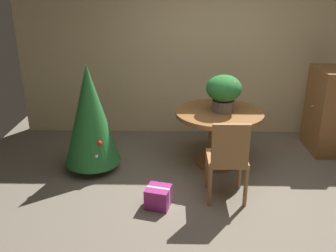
{
  "coord_description": "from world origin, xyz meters",
  "views": [
    {
      "loc": [
        -0.61,
        -3.41,
        2.25
      ],
      "look_at": [
        -0.69,
        0.49,
        0.74
      ],
      "focal_mm": 39.27,
      "sensor_mm": 36.0,
      "label": 1
    }
  ],
  "objects_px": {
    "holiday_tree": "(90,115)",
    "gift_box_purple": "(158,197)",
    "wooden_cabinet": "(327,111)",
    "flower_vase": "(224,91)",
    "round_dining_table": "(219,127)",
    "wooden_chair_near": "(228,157)"
  },
  "relations": [
    {
      "from": "holiday_tree",
      "to": "gift_box_purple",
      "type": "xyz_separation_m",
      "value": [
        0.87,
        -0.85,
        -0.63
      ]
    },
    {
      "from": "holiday_tree",
      "to": "gift_box_purple",
      "type": "bearing_deg",
      "value": -44.16
    },
    {
      "from": "flower_vase",
      "to": "wooden_chair_near",
      "type": "height_order",
      "value": "flower_vase"
    },
    {
      "from": "holiday_tree",
      "to": "gift_box_purple",
      "type": "distance_m",
      "value": 1.37
    },
    {
      "from": "gift_box_purple",
      "to": "holiday_tree",
      "type": "bearing_deg",
      "value": 135.84
    },
    {
      "from": "holiday_tree",
      "to": "flower_vase",
      "type": "bearing_deg",
      "value": 7.05
    },
    {
      "from": "flower_vase",
      "to": "wooden_chair_near",
      "type": "distance_m",
      "value": 1.03
    },
    {
      "from": "round_dining_table",
      "to": "holiday_tree",
      "type": "xyz_separation_m",
      "value": [
        -1.61,
        -0.19,
        0.22
      ]
    },
    {
      "from": "flower_vase",
      "to": "wooden_cabinet",
      "type": "distance_m",
      "value": 1.64
    },
    {
      "from": "holiday_tree",
      "to": "round_dining_table",
      "type": "bearing_deg",
      "value": 6.73
    },
    {
      "from": "flower_vase",
      "to": "holiday_tree",
      "type": "height_order",
      "value": "holiday_tree"
    },
    {
      "from": "holiday_tree",
      "to": "wooden_cabinet",
      "type": "xyz_separation_m",
      "value": [
        3.18,
        0.66,
        -0.15
      ]
    },
    {
      "from": "wooden_cabinet",
      "to": "round_dining_table",
      "type": "bearing_deg",
      "value": -163.25
    },
    {
      "from": "round_dining_table",
      "to": "wooden_chair_near",
      "type": "bearing_deg",
      "value": -90.0
    },
    {
      "from": "round_dining_table",
      "to": "wooden_chair_near",
      "type": "xyz_separation_m",
      "value": [
        0.0,
        -0.9,
        0.02
      ]
    },
    {
      "from": "wooden_chair_near",
      "to": "wooden_cabinet",
      "type": "relative_size",
      "value": 0.8
    },
    {
      "from": "wooden_cabinet",
      "to": "holiday_tree",
      "type": "bearing_deg",
      "value": -168.24
    },
    {
      "from": "flower_vase",
      "to": "gift_box_purple",
      "type": "xyz_separation_m",
      "value": [
        -0.78,
        -1.05,
        -0.89
      ]
    },
    {
      "from": "round_dining_table",
      "to": "flower_vase",
      "type": "xyz_separation_m",
      "value": [
        0.04,
        0.01,
        0.49
      ]
    },
    {
      "from": "wooden_chair_near",
      "to": "round_dining_table",
      "type": "bearing_deg",
      "value": 90.0
    },
    {
      "from": "wooden_chair_near",
      "to": "holiday_tree",
      "type": "bearing_deg",
      "value": 156.26
    },
    {
      "from": "round_dining_table",
      "to": "flower_vase",
      "type": "height_order",
      "value": "flower_vase"
    }
  ]
}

